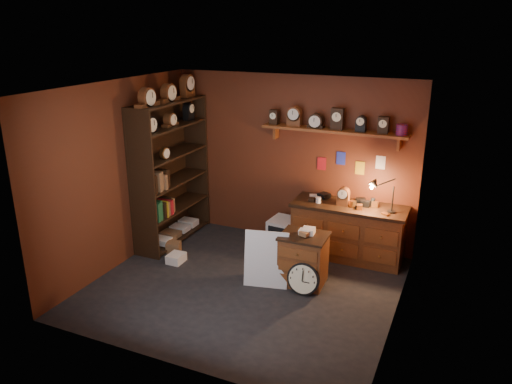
% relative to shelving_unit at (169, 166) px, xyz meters
% --- Properties ---
extents(floor, '(4.00, 4.00, 0.00)m').
position_rel_shelving_unit_xyz_m(floor, '(1.79, -0.98, -1.25)').
color(floor, black).
rests_on(floor, ground).
extents(room_shell, '(4.02, 3.62, 2.71)m').
position_rel_shelving_unit_xyz_m(room_shell, '(1.84, -0.87, 0.47)').
color(room_shell, '#5C2815').
rests_on(room_shell, ground).
extents(shelving_unit, '(0.47, 1.60, 2.58)m').
position_rel_shelving_unit_xyz_m(shelving_unit, '(0.00, 0.00, 0.00)').
color(shelving_unit, black).
rests_on(shelving_unit, ground).
extents(workbench, '(1.71, 0.66, 1.36)m').
position_rel_shelving_unit_xyz_m(workbench, '(2.84, 0.49, -0.78)').
color(workbench, brown).
rests_on(workbench, ground).
extents(low_cabinet, '(0.65, 0.55, 0.81)m').
position_rel_shelving_unit_xyz_m(low_cabinet, '(2.49, -0.56, -0.86)').
color(low_cabinet, brown).
rests_on(low_cabinet, ground).
extents(big_round_clock, '(0.44, 0.15, 0.44)m').
position_rel_shelving_unit_xyz_m(big_round_clock, '(2.58, -0.83, -1.04)').
color(big_round_clock, black).
rests_on(big_round_clock, ground).
extents(white_panel, '(0.62, 0.29, 0.79)m').
position_rel_shelving_unit_xyz_m(white_panel, '(2.04, -0.82, -1.25)').
color(white_panel, silver).
rests_on(white_panel, ground).
extents(mini_fridge, '(0.50, 0.51, 0.48)m').
position_rel_shelving_unit_xyz_m(mini_fridge, '(1.85, 0.41, -1.01)').
color(mini_fridge, silver).
rests_on(mini_fridge, ground).
extents(floor_box_a, '(0.31, 0.30, 0.15)m').
position_rel_shelving_unit_xyz_m(floor_box_a, '(0.14, -0.33, -1.18)').
color(floor_box_a, brown).
rests_on(floor_box_a, ground).
extents(floor_box_b, '(0.22, 0.27, 0.13)m').
position_rel_shelving_unit_xyz_m(floor_box_b, '(0.53, -0.74, -1.19)').
color(floor_box_b, white).
rests_on(floor_box_b, ground).
extents(floor_box_c, '(0.26, 0.23, 0.16)m').
position_rel_shelving_unit_xyz_m(floor_box_c, '(0.30, -0.44, -1.17)').
color(floor_box_c, brown).
rests_on(floor_box_c, ground).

